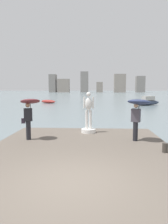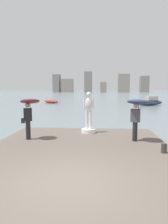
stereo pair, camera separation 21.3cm
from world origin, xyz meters
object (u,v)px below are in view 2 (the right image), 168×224
onlooker_left (29,109)px  mooring_bollard (164,148)px  onlooker_right (138,108)px  boat_near (51,101)px  statue_white_figure (89,119)px  boat_leftward (150,102)px

onlooker_left → mooring_bollard: (5.71, -1.79, -1.27)m
onlooker_right → boat_near: 32.15m
statue_white_figure → onlooker_right: 2.97m
onlooker_right → onlooker_left: bearing=179.6°
statue_white_figure → boat_near: size_ratio=0.62×
onlooker_left → mooring_bollard: size_ratio=5.50×
onlooker_right → mooring_bollard: size_ratio=5.45×
onlooker_left → mooring_bollard: bearing=-17.4°
statue_white_figure → mooring_bollard: 4.62m
onlooker_left → boat_leftward: (11.57, 25.81, -1.28)m
boat_leftward → statue_white_figure: bearing=-110.2°
statue_white_figure → onlooker_right: size_ratio=1.13×
onlooker_right → boat_leftward: size_ratio=0.38×
statue_white_figure → boat_leftward: size_ratio=0.43×
mooring_bollard → boat_near: size_ratio=0.10×
onlooker_right → mooring_bollard: 2.31m
onlooker_left → onlooker_right: (5.01, -0.04, 0.07)m
onlooker_left → boat_near: 30.80m
statue_white_figure → onlooker_left: bearing=-148.1°
onlooker_right → boat_near: onlooker_right is taller
mooring_bollard → boat_leftward: boat_leftward is taller
boat_near → mooring_bollard: bearing=-70.3°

